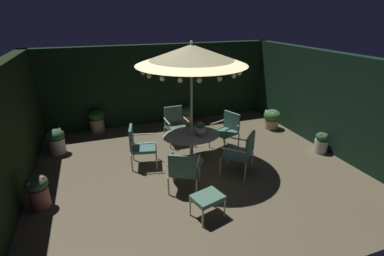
{
  "coord_description": "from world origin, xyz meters",
  "views": [
    {
      "loc": [
        -2.03,
        -5.62,
        3.45
      ],
      "look_at": [
        0.02,
        0.19,
        0.92
      ],
      "focal_mm": 26.33,
      "sensor_mm": 36.0,
      "label": 1
    }
  ],
  "objects_px": {
    "ottoman_footrest": "(208,198)",
    "potted_plant_left_near": "(321,142)",
    "potted_plant_front_corner": "(272,118)",
    "potted_plant_right_near": "(97,120)",
    "potted_plant_back_right": "(57,141)",
    "centerpiece_planter": "(200,127)",
    "patio_chair_east": "(184,168)",
    "patio_chair_southeast": "(242,151)",
    "potted_plant_right_far": "(38,191)",
    "potted_plant_left_far": "(186,114)",
    "patio_umbrella": "(192,55)",
    "patio_dining_table": "(192,141)",
    "patio_chair_north": "(175,123)",
    "patio_chair_northeast": "(139,144)",
    "patio_chair_south": "(227,128)"
  },
  "relations": [
    {
      "from": "centerpiece_planter",
      "to": "potted_plant_front_corner",
      "type": "distance_m",
      "value": 3.29
    },
    {
      "from": "patio_chair_northeast",
      "to": "potted_plant_right_far",
      "type": "height_order",
      "value": "patio_chair_northeast"
    },
    {
      "from": "patio_chair_northeast",
      "to": "potted_plant_right_far",
      "type": "relative_size",
      "value": 1.49
    },
    {
      "from": "potted_plant_back_right",
      "to": "potted_plant_right_near",
      "type": "bearing_deg",
      "value": 48.56
    },
    {
      "from": "potted_plant_right_near",
      "to": "potted_plant_back_right",
      "type": "bearing_deg",
      "value": -131.44
    },
    {
      "from": "patio_chair_northeast",
      "to": "potted_plant_right_far",
      "type": "distance_m",
      "value": 2.29
    },
    {
      "from": "patio_chair_northeast",
      "to": "potted_plant_left_near",
      "type": "distance_m",
      "value": 4.72
    },
    {
      "from": "patio_chair_east",
      "to": "patio_dining_table",
      "type": "bearing_deg",
      "value": 63.25
    },
    {
      "from": "potted_plant_left_far",
      "to": "potted_plant_back_right",
      "type": "relative_size",
      "value": 0.86
    },
    {
      "from": "patio_chair_east",
      "to": "potted_plant_back_right",
      "type": "height_order",
      "value": "patio_chair_east"
    },
    {
      "from": "centerpiece_planter",
      "to": "patio_chair_southeast",
      "type": "height_order",
      "value": "centerpiece_planter"
    },
    {
      "from": "centerpiece_planter",
      "to": "patio_dining_table",
      "type": "bearing_deg",
      "value": 145.34
    },
    {
      "from": "potted_plant_front_corner",
      "to": "centerpiece_planter",
      "type": "bearing_deg",
      "value": -155.85
    },
    {
      "from": "patio_dining_table",
      "to": "potted_plant_front_corner",
      "type": "xyz_separation_m",
      "value": [
        3.13,
        1.2,
        -0.22
      ]
    },
    {
      "from": "potted_plant_right_near",
      "to": "potted_plant_back_right",
      "type": "height_order",
      "value": "potted_plant_right_near"
    },
    {
      "from": "patio_umbrella",
      "to": "ottoman_footrest",
      "type": "relative_size",
      "value": 4.71
    },
    {
      "from": "ottoman_footrest",
      "to": "potted_plant_left_far",
      "type": "bearing_deg",
      "value": 76.25
    },
    {
      "from": "ottoman_footrest",
      "to": "potted_plant_left_near",
      "type": "relative_size",
      "value": 1.08
    },
    {
      "from": "ottoman_footrest",
      "to": "potted_plant_back_right",
      "type": "height_order",
      "value": "potted_plant_back_right"
    },
    {
      "from": "patio_umbrella",
      "to": "patio_chair_northeast",
      "type": "distance_m",
      "value": 2.4
    },
    {
      "from": "patio_chair_south",
      "to": "potted_plant_left_near",
      "type": "bearing_deg",
      "value": -26.56
    },
    {
      "from": "patio_chair_southeast",
      "to": "potted_plant_front_corner",
      "type": "xyz_separation_m",
      "value": [
        2.24,
        2.09,
        -0.23
      ]
    },
    {
      "from": "centerpiece_planter",
      "to": "potted_plant_right_near",
      "type": "bearing_deg",
      "value": 128.58
    },
    {
      "from": "potted_plant_front_corner",
      "to": "potted_plant_left_near",
      "type": "relative_size",
      "value": 1.09
    },
    {
      "from": "patio_chair_northeast",
      "to": "patio_chair_east",
      "type": "distance_m",
      "value": 1.53
    },
    {
      "from": "potted_plant_front_corner",
      "to": "potted_plant_back_right",
      "type": "xyz_separation_m",
      "value": [
        -6.29,
        0.39,
        0.02
      ]
    },
    {
      "from": "patio_chair_east",
      "to": "ottoman_footrest",
      "type": "xyz_separation_m",
      "value": [
        0.16,
        -0.9,
        -0.15
      ]
    },
    {
      "from": "patio_dining_table",
      "to": "patio_chair_south",
      "type": "distance_m",
      "value": 1.26
    },
    {
      "from": "patio_chair_east",
      "to": "potted_plant_back_right",
      "type": "xyz_separation_m",
      "value": [
        -2.6,
        2.71,
        -0.17
      ]
    },
    {
      "from": "patio_chair_northeast",
      "to": "patio_chair_southeast",
      "type": "relative_size",
      "value": 1.0
    },
    {
      "from": "patio_chair_northeast",
      "to": "potted_plant_right_near",
      "type": "relative_size",
      "value": 1.4
    },
    {
      "from": "potted_plant_front_corner",
      "to": "potted_plant_left_near",
      "type": "height_order",
      "value": "potted_plant_front_corner"
    },
    {
      "from": "potted_plant_right_near",
      "to": "potted_plant_right_far",
      "type": "distance_m",
      "value": 3.68
    },
    {
      "from": "patio_chair_east",
      "to": "patio_chair_southeast",
      "type": "height_order",
      "value": "patio_chair_southeast"
    },
    {
      "from": "patio_dining_table",
      "to": "potted_plant_front_corner",
      "type": "height_order",
      "value": "patio_dining_table"
    },
    {
      "from": "patio_chair_northeast",
      "to": "potted_plant_right_far",
      "type": "bearing_deg",
      "value": -154.72
    },
    {
      "from": "patio_dining_table",
      "to": "patio_umbrella",
      "type": "height_order",
      "value": "patio_umbrella"
    },
    {
      "from": "patio_chair_east",
      "to": "potted_plant_right_far",
      "type": "relative_size",
      "value": 1.36
    },
    {
      "from": "patio_chair_southeast",
      "to": "potted_plant_left_far",
      "type": "distance_m",
      "value": 3.49
    },
    {
      "from": "patio_chair_north",
      "to": "potted_plant_back_right",
      "type": "height_order",
      "value": "patio_chair_north"
    },
    {
      "from": "potted_plant_right_near",
      "to": "patio_chair_southeast",
      "type": "bearing_deg",
      "value": -50.45
    },
    {
      "from": "centerpiece_planter",
      "to": "patio_chair_northeast",
      "type": "bearing_deg",
      "value": 165.13
    },
    {
      "from": "potted_plant_right_far",
      "to": "potted_plant_left_far",
      "type": "relative_size",
      "value": 1.16
    },
    {
      "from": "centerpiece_planter",
      "to": "patio_chair_east",
      "type": "relative_size",
      "value": 0.4
    },
    {
      "from": "patio_chair_southeast",
      "to": "potted_plant_left_far",
      "type": "bearing_deg",
      "value": 92.84
    },
    {
      "from": "patio_umbrella",
      "to": "potted_plant_left_near",
      "type": "xyz_separation_m",
      "value": [
        3.39,
        -0.66,
        -2.32
      ]
    },
    {
      "from": "potted_plant_front_corner",
      "to": "potted_plant_right_far",
      "type": "distance_m",
      "value": 6.71
    },
    {
      "from": "patio_chair_northeast",
      "to": "potted_plant_left_near",
      "type": "relative_size",
      "value": 1.75
    },
    {
      "from": "patio_chair_northeast",
      "to": "patio_chair_south",
      "type": "xyz_separation_m",
      "value": [
        2.41,
        0.19,
        0.0
      ]
    },
    {
      "from": "patio_chair_east",
      "to": "potted_plant_right_far",
      "type": "xyz_separation_m",
      "value": [
        -2.74,
        0.4,
        -0.16
      ]
    }
  ]
}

